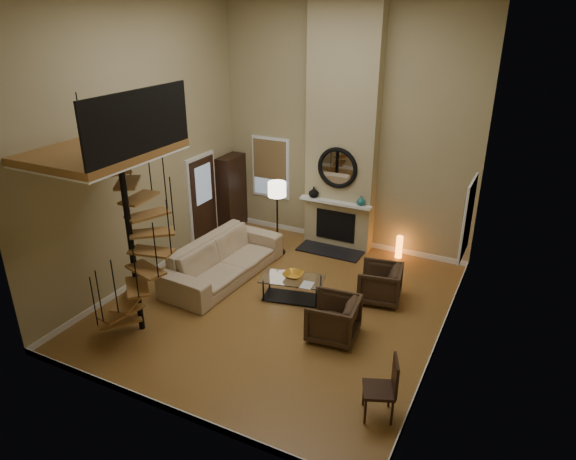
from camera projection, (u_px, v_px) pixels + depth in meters
The scene contains 32 objects.
ground at pixel (279, 304), 9.97m from camera, with size 6.00×6.50×0.01m, color #A87536.
back_wall at pixel (346, 129), 11.53m from camera, with size 6.00×0.02×5.50m, color tan.
front_wall at pixel (151, 236), 6.21m from camera, with size 6.00×0.02×5.50m, color tan.
left_wall at pixel (141, 146), 10.10m from camera, with size 0.02×6.50×5.50m, color tan.
right_wall at pixel (458, 192), 7.63m from camera, with size 0.02×6.50×5.50m, color tan.
baseboard_back at pixel (340, 239), 12.60m from camera, with size 6.00×0.02×0.12m, color white.
baseboard_front at pixel (172, 410), 7.29m from camera, with size 6.00×0.02×0.12m, color white.
baseboard_left at pixel (156, 269), 11.18m from camera, with size 0.02×6.50×0.12m, color white.
baseboard_right at pixel (436, 343), 8.71m from camera, with size 0.02×6.50×0.12m, color white.
chimney_breast at pixel (342, 130), 11.37m from camera, with size 1.60×0.38×5.50m, color tan.
hearth at pixel (330, 251), 12.07m from camera, with size 1.50×0.60×0.04m, color black.
firebox at pixel (335, 226), 12.09m from camera, with size 0.95×0.02×0.72m, color black.
mantel at pixel (335, 203), 11.78m from camera, with size 1.70×0.18×0.06m, color white.
mirror_frame at pixel (337, 168), 11.51m from camera, with size 0.94×0.94×0.10m, color black.
mirror_disc at pixel (337, 168), 11.52m from camera, with size 0.80×0.80×0.01m, color white.
vase_left at pixel (314, 192), 11.98m from camera, with size 0.24×0.24×0.25m, color black.
vase_right at pixel (361, 201), 11.52m from camera, with size 0.20×0.20×0.21m, color #1A5C5D.
window_back at pixel (270, 167), 12.74m from camera, with size 1.02×0.06×1.52m.
window_right at pixel (468, 217), 9.73m from camera, with size 0.06×1.02×1.52m.
entry_door at pixel (203, 200), 12.24m from camera, with size 0.10×1.05×2.16m.
loft at pixel (107, 149), 8.04m from camera, with size 1.70×2.20×1.09m.
spiral_stair at pixel (131, 237), 8.52m from camera, with size 1.47×1.47×4.06m.
hutch at pixel (232, 192), 13.06m from camera, with size 0.39×0.83×1.85m, color black.
sofa at pixel (224, 259), 10.84m from camera, with size 2.91×1.14×0.85m, color tan.
armchair_near at pixel (384, 284), 9.97m from camera, with size 0.78×0.80×0.73m, color #3D2A1C.
armchair_far at pixel (337, 320), 8.85m from camera, with size 0.81×0.83×0.76m, color #3D2A1C.
coffee_table at pixel (292, 286), 10.05m from camera, with size 1.32×0.86×0.45m.
bowl at pixel (293, 275), 10.00m from camera, with size 0.39×0.39×0.10m, color orange.
book at pixel (305, 285), 9.71m from camera, with size 0.22×0.30×0.03m, color gray.
floor_lamp at pixel (277, 195), 11.47m from camera, with size 0.40×0.40×1.71m.
accent_lamp at pixel (399, 247), 11.72m from camera, with size 0.15×0.15×0.53m, color orange.
side_chair at pixel (385, 385), 7.07m from camera, with size 0.56×0.55×0.94m.
Camera 1 is at (4.01, -7.57, 5.30)m, focal length 32.38 mm.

